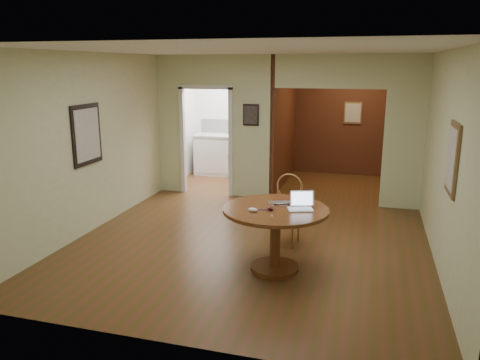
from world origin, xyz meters
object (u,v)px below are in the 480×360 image
(dining_table, at_px, (275,224))
(chair, at_px, (287,205))
(closed_laptop, at_px, (282,204))
(open_laptop, at_px, (301,204))

(dining_table, relative_size, chair, 1.29)
(chair, relative_size, closed_laptop, 3.10)
(dining_table, height_order, closed_laptop, closed_laptop)
(dining_table, distance_m, open_laptop, 0.41)
(dining_table, relative_size, open_laptop, 3.75)
(open_laptop, distance_m, closed_laptop, 0.27)
(closed_laptop, bearing_deg, dining_table, -130.81)
(dining_table, distance_m, chair, 0.97)
(dining_table, xyz_separation_m, chair, (-0.03, 0.96, -0.04))
(chair, xyz_separation_m, closed_laptop, (0.08, -0.82, 0.26))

